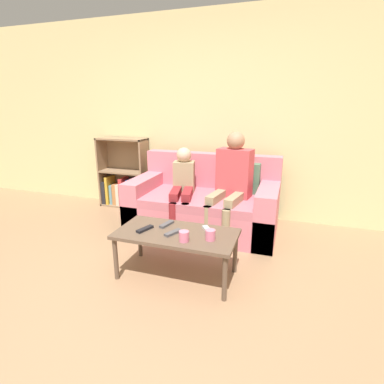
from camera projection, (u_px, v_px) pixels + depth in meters
ground_plane at (112, 322)px, 2.12m from camera, size 22.00×22.00×0.00m
wall_back at (207, 118)px, 3.96m from camera, size 12.00×0.06×2.60m
couch at (205, 205)px, 3.65m from camera, size 1.74×0.92×0.88m
bookshelf at (124, 181)px, 4.45m from camera, size 0.72×0.28×1.01m
coffee_table at (176, 237)px, 2.59m from camera, size 1.04×0.52×0.42m
person_adult at (232, 177)px, 3.36m from camera, size 0.45×0.68×1.19m
person_child at (183, 184)px, 3.53m from camera, size 0.37×0.67×0.98m
cup_near at (184, 236)px, 2.40m from camera, size 0.08×0.08×0.09m
cup_far at (210, 235)px, 2.43m from camera, size 0.08×0.08×0.09m
tv_remote_0 at (173, 233)px, 2.55m from camera, size 0.12×0.17×0.02m
tv_remote_1 at (145, 229)px, 2.62m from camera, size 0.10×0.18×0.02m
tv_remote_2 at (208, 230)px, 2.60m from camera, size 0.14×0.16×0.02m
tv_remote_3 at (167, 224)px, 2.72m from camera, size 0.09×0.18×0.02m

